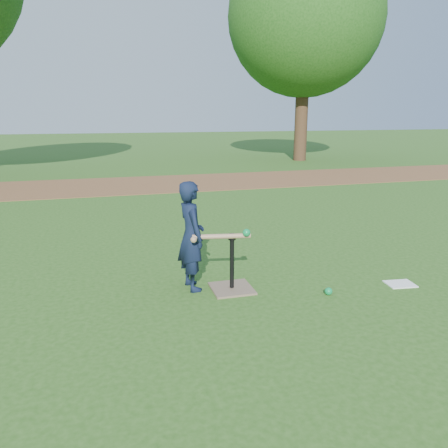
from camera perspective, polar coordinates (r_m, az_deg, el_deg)
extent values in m
plane|color=#285116|center=(4.67, 1.82, -8.82)|extent=(80.00, 80.00, 0.00)
cube|color=brown|center=(11.80, -9.54, 5.16)|extent=(24.00, 3.00, 0.01)
imported|color=black|center=(4.59, -4.30, -1.57)|extent=(0.33, 0.46, 1.16)
sphere|color=#0C8943|center=(4.70, 13.49, -8.54)|extent=(0.08, 0.08, 0.08)
cube|color=white|center=(5.22, 22.01, -7.27)|extent=(0.33, 0.27, 0.01)
cube|color=#7B624E|center=(4.72, 1.03, -8.41)|extent=(0.44, 0.44, 0.02)
cylinder|color=black|center=(4.62, 1.04, -5.10)|extent=(0.05, 0.05, 0.55)
cylinder|color=black|center=(4.53, 1.06, -1.69)|extent=(0.08, 0.08, 0.06)
cylinder|color=#A37E5F|center=(4.47, -0.33, -1.63)|extent=(0.60, 0.16, 0.05)
sphere|color=#A37E5F|center=(4.36, -3.98, -2.06)|extent=(0.06, 0.06, 0.06)
sphere|color=#0C8943|center=(4.46, 2.95, -1.14)|extent=(0.08, 0.08, 0.08)
cylinder|color=#382316|center=(17.89, 10.06, 13.65)|extent=(0.50, 0.50, 3.42)
sphere|color=#285B19|center=(18.22, 10.60, 25.02)|extent=(5.80, 5.80, 5.80)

